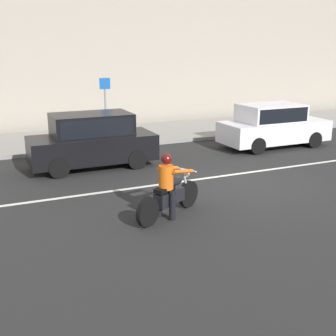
{
  "coord_description": "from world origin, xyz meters",
  "views": [
    {
      "loc": [
        -7.01,
        -10.09,
        3.86
      ],
      "look_at": [
        -2.81,
        -0.68,
        0.96
      ],
      "focal_mm": 45.92,
      "sensor_mm": 36.0,
      "label": 1
    }
  ],
  "objects_px": {
    "parked_sedan_white": "(273,125)",
    "street_sign_post": "(105,102)",
    "parked_hatchback_black": "(92,140)",
    "motorcycle_with_rider_orange_stripe": "(169,191)"
  },
  "relations": [
    {
      "from": "parked_sedan_white",
      "to": "street_sign_post",
      "type": "xyz_separation_m",
      "value": [
        -5.86,
        3.38,
        0.81
      ]
    },
    {
      "from": "parked_sedan_white",
      "to": "parked_hatchback_black",
      "type": "height_order",
      "value": "parked_hatchback_black"
    },
    {
      "from": "motorcycle_with_rider_orange_stripe",
      "to": "parked_sedan_white",
      "type": "xyz_separation_m",
      "value": [
        6.8,
        5.05,
        0.25
      ]
    },
    {
      "from": "parked_sedan_white",
      "to": "street_sign_post",
      "type": "relative_size",
      "value": 1.71
    },
    {
      "from": "parked_sedan_white",
      "to": "street_sign_post",
      "type": "height_order",
      "value": "street_sign_post"
    },
    {
      "from": "motorcycle_with_rider_orange_stripe",
      "to": "parked_sedan_white",
      "type": "height_order",
      "value": "parked_sedan_white"
    },
    {
      "from": "motorcycle_with_rider_orange_stripe",
      "to": "parked_sedan_white",
      "type": "distance_m",
      "value": 8.47
    },
    {
      "from": "parked_sedan_white",
      "to": "street_sign_post",
      "type": "distance_m",
      "value": 6.81
    },
    {
      "from": "parked_hatchback_black",
      "to": "street_sign_post",
      "type": "xyz_separation_m",
      "value": [
        1.47,
        3.46,
        0.76
      ]
    },
    {
      "from": "parked_sedan_white",
      "to": "motorcycle_with_rider_orange_stripe",
      "type": "bearing_deg",
      "value": -143.39
    }
  ]
}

